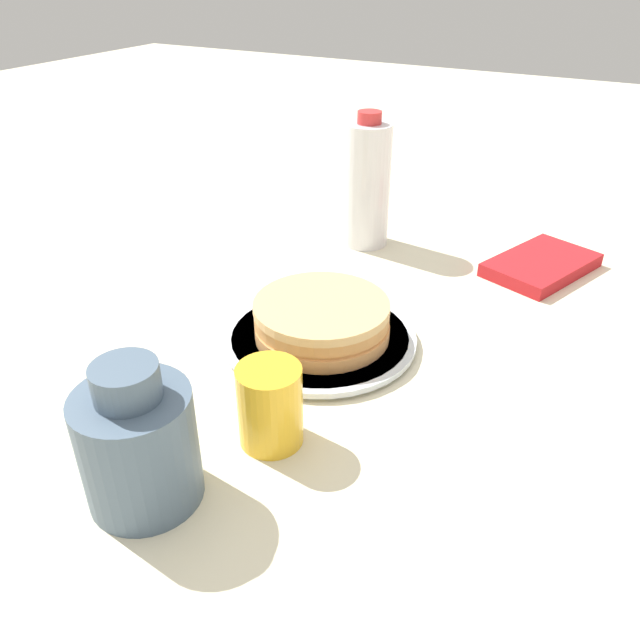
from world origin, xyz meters
TOP-DOWN VIEW (x-y plane):
  - ground_plane at (0.00, 0.00)m, footprint 4.00×4.00m
  - plate at (0.01, -0.01)m, footprint 0.24×0.24m
  - pancake_stack at (0.01, -0.01)m, footprint 0.17×0.17m
  - juice_glass at (-0.16, -0.05)m, footprint 0.06×0.06m
  - cream_jug at (-0.28, 0.01)m, footprint 0.10×0.10m
  - water_bottle_near at (0.31, 0.07)m, footprint 0.07×0.07m
  - napkin at (0.34, -0.20)m, footprint 0.20×0.16m

SIDE VIEW (x-z plane):
  - ground_plane at x=0.00m, z-range 0.00..0.00m
  - plate at x=0.01m, z-range 0.00..0.01m
  - napkin at x=0.34m, z-range 0.00..0.02m
  - pancake_stack at x=0.01m, z-range 0.01..0.06m
  - juice_glass at x=-0.16m, z-range 0.00..0.08m
  - cream_jug at x=-0.28m, z-range -0.01..0.13m
  - water_bottle_near at x=0.31m, z-range -0.01..0.20m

